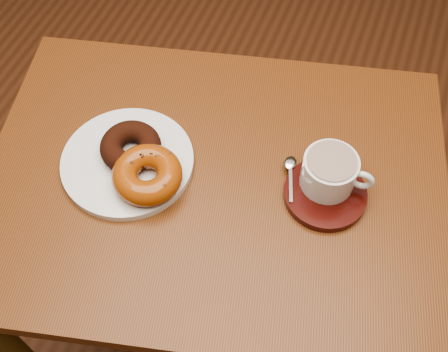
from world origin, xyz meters
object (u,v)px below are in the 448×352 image
(donut_plate, at_px, (128,162))
(saucer, at_px, (325,194))
(cafe_table, at_px, (215,213))
(coffee_cup, at_px, (330,172))

(donut_plate, relative_size, saucer, 1.66)
(saucer, bearing_deg, cafe_table, -170.23)
(donut_plate, xyz_separation_m, saucer, (0.37, 0.06, 0.00))
(cafe_table, relative_size, donut_plate, 3.96)
(donut_plate, relative_size, coffee_cup, 1.91)
(cafe_table, xyz_separation_m, donut_plate, (-0.17, -0.03, 0.14))
(donut_plate, xyz_separation_m, coffee_cup, (0.37, 0.08, 0.04))
(saucer, distance_m, coffee_cup, 0.05)
(donut_plate, height_order, saucer, same)
(cafe_table, relative_size, saucer, 6.56)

